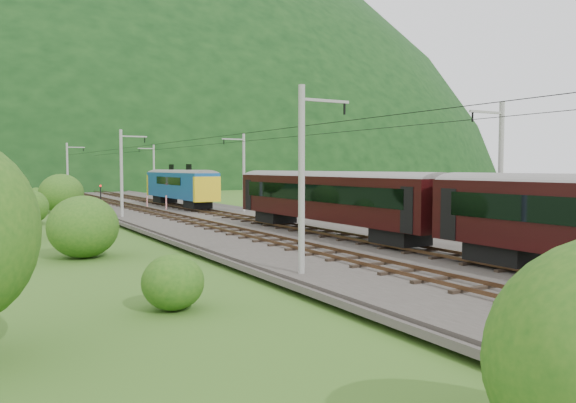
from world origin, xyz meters
TOP-DOWN VIEW (x-y plane):
  - ground at (0.00, 0.00)m, footprint 600.00×600.00m
  - railbed at (0.00, 10.00)m, footprint 14.00×220.00m
  - track_left at (-2.40, 10.00)m, footprint 2.40×220.00m
  - track_right at (2.40, 10.00)m, footprint 2.40×220.00m
  - catenary_left at (-6.12, 32.00)m, footprint 2.54×192.28m
  - catenary_right at (6.12, 32.00)m, footprint 2.54×192.28m
  - overhead_wires at (0.00, 10.00)m, footprint 4.83×198.00m
  - mountain_main at (0.00, 260.00)m, footprint 504.00×360.00m
  - hazard_post_near at (-0.73, 43.22)m, footprint 0.14×0.14m
  - hazard_post_far at (0.08, 38.66)m, footprint 0.16×0.16m
  - signal at (-3.44, 55.40)m, footprint 0.25×0.25m
  - vegetation_left at (-13.55, 24.58)m, footprint 13.18×148.79m
  - vegetation_right at (11.50, 14.30)m, footprint 5.52×98.64m

SIDE VIEW (x-z plane):
  - ground at x=0.00m, z-range 0.00..0.00m
  - mountain_main at x=0.00m, z-range -122.00..122.00m
  - railbed at x=0.00m, z-range 0.00..0.30m
  - track_left at x=-2.40m, z-range 0.24..0.51m
  - track_right at x=2.40m, z-range 0.24..0.51m
  - hazard_post_near at x=-0.73m, z-range 0.30..1.63m
  - hazard_post_far at x=0.08m, z-range 0.30..1.82m
  - vegetation_right at x=11.50m, z-range -0.13..2.56m
  - signal at x=-3.44m, z-range 0.50..2.76m
  - vegetation_left at x=-13.55m, z-range -1.10..5.96m
  - catenary_left at x=-6.12m, z-range 0.50..8.50m
  - catenary_right at x=6.12m, z-range 0.50..8.50m
  - overhead_wires at x=0.00m, z-range 7.08..7.12m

